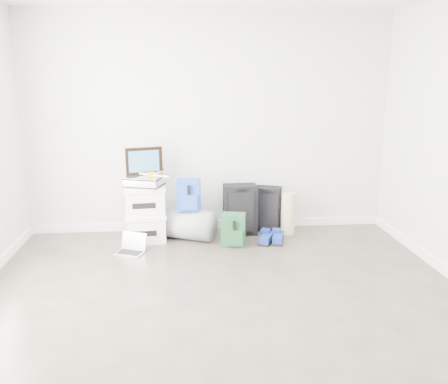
{
  "coord_description": "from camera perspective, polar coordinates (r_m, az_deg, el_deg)",
  "views": [
    {
      "loc": [
        -0.36,
        -3.37,
        1.94
      ],
      "look_at": [
        0.13,
        1.9,
        0.63
      ],
      "focal_mm": 38.0,
      "sensor_mm": 36.0,
      "label": 1
    }
  ],
  "objects": [
    {
      "name": "shoes",
      "position": [
        5.68,
        5.85,
        -5.59
      ],
      "size": [
        0.36,
        0.33,
        0.1
      ],
      "rotation": [
        0.0,
        0.0,
        -0.39
      ],
      "color": "black",
      "rests_on": "ground"
    },
    {
      "name": "carry_on",
      "position": [
        6.05,
        5.09,
        -2.02
      ],
      "size": [
        0.41,
        0.34,
        0.57
      ],
      "rotation": [
        0.0,
        0.0,
        -0.37
      ],
      "color": "black",
      "rests_on": "ground"
    },
    {
      "name": "laptop",
      "position": [
        5.45,
        -11.07,
        -6.63
      ],
      "size": [
        0.36,
        0.32,
        0.21
      ],
      "rotation": [
        0.0,
        0.0,
        -0.42
      ],
      "color": "silver",
      "rests_on": "ground"
    },
    {
      "name": "briefcase",
      "position": [
        5.61,
        -9.57,
        1.28
      ],
      "size": [
        0.48,
        0.42,
        0.12
      ],
      "primitive_type": "cube",
      "rotation": [
        0.0,
        0.0,
        -0.34
      ],
      "color": "#B2B2B7",
      "rests_on": "boxes_stack"
    },
    {
      "name": "boxes_stack",
      "position": [
        5.71,
        -9.41,
        -2.57
      ],
      "size": [
        0.5,
        0.42,
        0.67
      ],
      "rotation": [
        0.0,
        0.0,
        0.08
      ],
      "color": "white",
      "rests_on": "ground"
    },
    {
      "name": "ground",
      "position": [
        3.91,
        0.65,
        -15.88
      ],
      "size": [
        5.0,
        5.0,
        0.0
      ],
      "primitive_type": "plane",
      "color": "#342E25",
      "rests_on": "ground"
    },
    {
      "name": "duffel_bag",
      "position": [
        5.75,
        -4.19,
        -3.91
      ],
      "size": [
        0.69,
        0.58,
        0.37
      ],
      "primitive_type": "cylinder",
      "rotation": [
        0.0,
        1.57,
        -0.43
      ],
      "color": "gray",
      "rests_on": "ground"
    },
    {
      "name": "green_backpack",
      "position": [
        5.5,
        1.13,
        -4.66
      ],
      "size": [
        0.3,
        0.25,
        0.39
      ],
      "rotation": [
        0.0,
        0.0,
        -0.19
      ],
      "color": "#153C20",
      "rests_on": "ground"
    },
    {
      "name": "blue_backpack",
      "position": [
        5.62,
        -4.25,
        -0.44
      ],
      "size": [
        0.29,
        0.23,
        0.38
      ],
      "rotation": [
        0.0,
        0.0,
        -0.11
      ],
      "color": "#1A31A9",
      "rests_on": "duffel_bag"
    },
    {
      "name": "room_envelope",
      "position": [
        3.41,
        0.7,
        10.23
      ],
      "size": [
        4.52,
        5.02,
        2.71
      ],
      "color": "silver",
      "rests_on": "ground"
    },
    {
      "name": "large_suitcase",
      "position": [
        5.88,
        1.96,
        -2.14
      ],
      "size": [
        0.41,
        0.28,
        0.63
      ],
      "rotation": [
        0.0,
        0.0,
        0.03
      ],
      "color": "black",
      "rests_on": "ground"
    },
    {
      "name": "rolled_rug",
      "position": [
        5.96,
        7.72,
        -2.59
      ],
      "size": [
        0.17,
        0.17,
        0.52
      ],
      "primitive_type": "cylinder",
      "color": "tan",
      "rests_on": "ground"
    },
    {
      "name": "painting",
      "position": [
        5.67,
        -9.59,
        3.69
      ],
      "size": [
        0.43,
        0.15,
        0.33
      ],
      "rotation": [
        0.0,
        0.0,
        0.28
      ],
      "color": "black",
      "rests_on": "briefcase"
    },
    {
      "name": "drone",
      "position": [
        5.57,
        -8.79,
        2.07
      ],
      "size": [
        0.43,
        0.43,
        0.05
      ],
      "rotation": [
        0.0,
        0.0,
        0.18
      ],
      "color": "yellow",
      "rests_on": "briefcase"
    }
  ]
}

